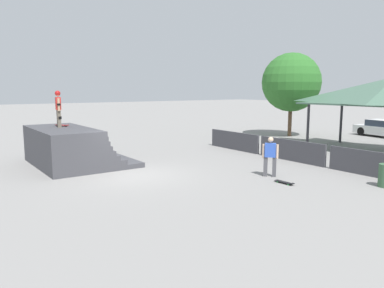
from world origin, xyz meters
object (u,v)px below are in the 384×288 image
at_px(skateboard_on_ground, 285,182).
at_px(tree_beside_pavilion, 291,82).
at_px(parked_car_white, 382,129).
at_px(skateboard_on_deck, 62,125).
at_px(bystander_walking, 270,155).
at_px(skater_on_deck, 58,106).

height_order(skateboard_on_ground, tree_beside_pavilion, tree_beside_pavilion).
relative_size(tree_beside_pavilion, parked_car_white, 1.45).
distance_m(skateboard_on_ground, tree_beside_pavilion, 15.41).
xyz_separation_m(skateboard_on_deck, tree_beside_pavilion, (-0.36, 17.03, 2.21)).
relative_size(bystander_walking, tree_beside_pavilion, 0.26).
distance_m(tree_beside_pavilion, parked_car_white, 7.66).
bearing_deg(skateboard_on_deck, bystander_walking, 14.61).
bearing_deg(parked_car_white, bystander_walking, -65.57).
bearing_deg(skateboard_on_deck, parked_car_white, 57.70).
bearing_deg(tree_beside_pavilion, bystander_walking, -53.01).
relative_size(skateboard_on_ground, tree_beside_pavilion, 0.14).
height_order(skater_on_deck, skateboard_on_deck, skater_on_deck).
xyz_separation_m(skater_on_deck, tree_beside_pavilion, (-0.70, 17.27, 1.28)).
distance_m(bystander_walking, parked_car_white, 16.88).
bearing_deg(skater_on_deck, parked_car_white, 92.07).
bearing_deg(tree_beside_pavilion, skateboard_on_deck, -88.80).
bearing_deg(skateboard_on_deck, tree_beside_pavilion, 68.82).
bearing_deg(skater_on_deck, skateboard_on_deck, 156.84).
relative_size(skater_on_deck, parked_car_white, 0.40).
xyz_separation_m(skateboard_on_ground, parked_car_white, (-5.22, 16.82, 0.54)).
bearing_deg(skateboard_on_ground, skateboard_on_deck, -150.49).
relative_size(skater_on_deck, skateboard_on_deck, 2.04).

